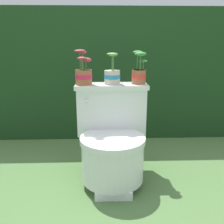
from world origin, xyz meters
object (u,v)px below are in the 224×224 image
object	(u,v)px
toilet	(112,141)
potted_plant_midleft	(112,75)
potted_plant_left	(84,73)
potted_plant_middle	(139,73)

from	to	relation	value
toilet	potted_plant_midleft	size ratio (longest dim) A/B	3.07
potted_plant_left	toilet	bearing A→B (deg)	-34.80
potted_plant_midleft	potted_plant_middle	distance (m)	0.19
toilet	potted_plant_left	size ratio (longest dim) A/B	2.79
potted_plant_midleft	potted_plant_middle	bearing A→B (deg)	0.79
toilet	potted_plant_middle	xyz separation A→B (m)	(0.19, 0.15, 0.45)
toilet	potted_plant_midleft	world-z (taller)	potted_plant_midleft
toilet	potted_plant_middle	distance (m)	0.51
toilet	potted_plant_left	bearing A→B (deg)	145.20
potted_plant_left	potted_plant_midleft	distance (m)	0.20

